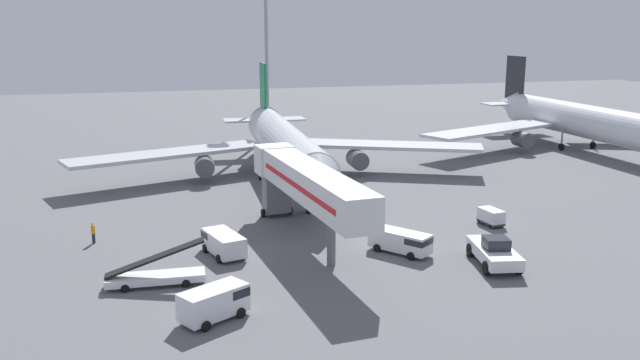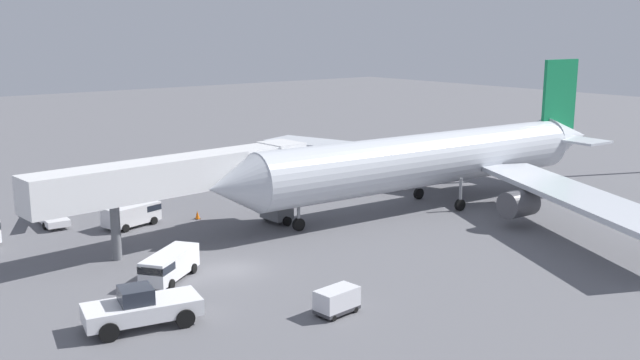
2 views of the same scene
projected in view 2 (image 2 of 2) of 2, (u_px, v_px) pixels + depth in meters
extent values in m
plane|color=slate|center=(232.00, 269.00, 50.04)|extent=(300.00, 300.00, 0.00)
cylinder|color=silver|center=(423.00, 160.00, 66.48)|extent=(7.33, 36.04, 4.94)
cone|color=silver|center=(233.00, 186.00, 55.37)|extent=(5.11, 4.55, 4.84)
cone|color=silver|center=(566.00, 137.00, 78.17)|extent=(5.12, 6.89, 4.69)
cube|color=#147A47|center=(560.00, 97.00, 76.30)|extent=(0.71, 5.19, 7.90)
cube|color=silver|center=(577.00, 140.00, 74.55)|extent=(6.17, 4.16, 0.24)
cube|color=silver|center=(532.00, 133.00, 79.33)|extent=(6.17, 4.16, 0.24)
cube|color=silver|center=(573.00, 194.00, 57.61)|extent=(24.48, 15.43, 0.44)
cube|color=silver|center=(363.00, 148.00, 79.89)|extent=(25.08, 12.62, 0.44)
cylinder|color=#4C4C51|center=(519.00, 204.00, 60.44)|extent=(2.51, 3.15, 2.31)
cylinder|color=#4C4C51|center=(376.00, 168.00, 75.96)|extent=(2.51, 3.15, 2.31)
cylinder|color=gray|center=(299.00, 210.00, 59.30)|extent=(0.28, 0.28, 2.56)
cylinder|color=black|center=(299.00, 224.00, 59.57)|extent=(0.42, 1.12, 1.10)
cylinder|color=gray|center=(461.00, 192.00, 65.96)|extent=(0.28, 0.28, 2.56)
cylinder|color=black|center=(460.00, 205.00, 66.22)|extent=(0.42, 1.12, 1.10)
cylinder|color=gray|center=(419.00, 181.00, 70.53)|extent=(0.28, 0.28, 2.56)
cylinder|color=black|center=(419.00, 194.00, 70.80)|extent=(0.42, 1.12, 1.10)
cube|color=silver|center=(166.00, 176.00, 53.92)|extent=(4.54, 21.74, 2.70)
cube|color=red|center=(155.00, 174.00, 55.01)|extent=(1.34, 18.08, 0.44)
cube|color=silver|center=(281.00, 159.00, 61.45)|extent=(3.64, 3.04, 2.84)
cube|color=#232833|center=(293.00, 154.00, 62.26)|extent=(3.31, 0.48, 0.90)
cube|color=slate|center=(276.00, 197.00, 61.74)|extent=(2.67, 1.98, 3.89)
cylinder|color=black|center=(267.00, 215.00, 63.17)|extent=(0.36, 0.82, 0.80)
cylinder|color=black|center=(287.00, 221.00, 61.11)|extent=(0.36, 0.82, 0.80)
cylinder|color=slate|center=(116.00, 231.00, 51.79)|extent=(0.70, 0.70, 4.29)
cube|color=white|center=(142.00, 309.00, 40.28)|extent=(3.92, 6.89, 0.94)
cube|color=#232833|center=(136.00, 295.00, 39.95)|extent=(2.18, 2.14, 0.90)
cylinder|color=black|center=(109.00, 332.00, 38.37)|extent=(0.62, 1.16, 1.10)
cylinder|color=black|center=(101.00, 316.00, 40.56)|extent=(0.62, 1.16, 1.10)
cylinder|color=black|center=(185.00, 318.00, 40.21)|extent=(0.62, 1.16, 1.10)
cylinder|color=black|center=(173.00, 303.00, 42.40)|extent=(0.62, 1.16, 1.10)
cube|color=white|center=(49.00, 216.00, 62.21)|extent=(7.22, 2.31, 0.55)
cube|color=black|center=(47.00, 199.00, 61.89)|extent=(7.21, 1.46, 2.46)
cylinder|color=black|center=(66.00, 223.00, 61.06)|extent=(0.61, 0.26, 0.60)
cylinder|color=black|center=(45.00, 226.00, 60.05)|extent=(0.61, 0.26, 0.60)
cylinder|color=black|center=(53.00, 212.00, 64.48)|extent=(0.61, 0.26, 0.60)
cylinder|color=black|center=(32.00, 215.00, 63.47)|extent=(0.61, 0.26, 0.60)
cube|color=white|center=(131.00, 214.00, 60.87)|extent=(3.26, 5.23, 1.60)
cube|color=#1E232D|center=(146.00, 206.00, 62.09)|extent=(2.45, 2.04, 0.51)
cylinder|color=black|center=(138.00, 217.00, 62.80)|extent=(0.54, 0.75, 0.68)
cylinder|color=black|center=(153.00, 220.00, 61.61)|extent=(0.54, 0.75, 0.68)
cylinder|color=black|center=(110.00, 224.00, 60.44)|extent=(0.54, 0.75, 0.68)
cylinder|color=black|center=(125.00, 228.00, 59.26)|extent=(0.54, 0.75, 0.68)
cube|color=white|center=(170.00, 264.00, 47.80)|extent=(4.56, 5.37, 1.60)
cube|color=#1E232D|center=(156.00, 268.00, 46.04)|extent=(2.50, 2.46, 0.51)
cylinder|color=black|center=(171.00, 284.00, 46.18)|extent=(0.66, 0.75, 0.68)
cylinder|color=black|center=(146.00, 282.00, 46.66)|extent=(0.66, 0.75, 0.68)
cylinder|color=black|center=(193.00, 268.00, 49.26)|extent=(0.66, 0.75, 0.68)
cylinder|color=black|center=(170.00, 266.00, 49.74)|extent=(0.66, 0.75, 0.68)
cube|color=#38383D|center=(337.00, 309.00, 42.20)|extent=(1.70, 2.77, 0.22)
cube|color=silver|center=(337.00, 298.00, 42.06)|extent=(1.70, 2.77, 1.16)
cylinder|color=black|center=(334.00, 318.00, 41.13)|extent=(0.15, 0.37, 0.36)
cylinder|color=black|center=(318.00, 312.00, 42.07)|extent=(0.15, 0.37, 0.36)
cylinder|color=black|center=(356.00, 310.00, 42.38)|extent=(0.15, 0.37, 0.36)
cylinder|color=black|center=(340.00, 304.00, 43.32)|extent=(0.15, 0.37, 0.36)
cylinder|color=#1E2333|center=(147.00, 190.00, 72.92)|extent=(0.27, 0.27, 0.90)
cylinder|color=orange|center=(147.00, 182.00, 72.75)|extent=(0.36, 0.36, 0.71)
sphere|color=tan|center=(147.00, 177.00, 72.65)|extent=(0.24, 0.24, 0.24)
cube|color=black|center=(198.00, 219.00, 63.42)|extent=(0.49, 0.49, 0.03)
cone|color=orange|center=(197.00, 215.00, 63.34)|extent=(0.41, 0.41, 0.72)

